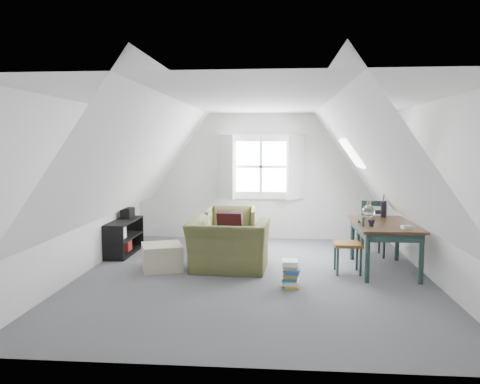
# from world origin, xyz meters

# --- Properties ---
(floor) EXTENTS (5.50, 5.50, 0.00)m
(floor) POSITION_xyz_m (0.00, 0.00, 0.00)
(floor) COLOR #4F4F54
(floor) RESTS_ON ground
(ceiling) EXTENTS (5.50, 5.50, 0.00)m
(ceiling) POSITION_xyz_m (0.00, 0.00, 2.50)
(ceiling) COLOR white
(ceiling) RESTS_ON wall_back
(wall_back) EXTENTS (5.00, 0.00, 5.00)m
(wall_back) POSITION_xyz_m (0.00, 2.75, 1.25)
(wall_back) COLOR silver
(wall_back) RESTS_ON ground
(wall_front) EXTENTS (5.00, 0.00, 5.00)m
(wall_front) POSITION_xyz_m (0.00, -2.75, 1.25)
(wall_front) COLOR silver
(wall_front) RESTS_ON ground
(wall_left) EXTENTS (0.00, 5.50, 5.50)m
(wall_left) POSITION_xyz_m (-2.50, 0.00, 1.25)
(wall_left) COLOR silver
(wall_left) RESTS_ON ground
(wall_right) EXTENTS (0.00, 5.50, 5.50)m
(wall_right) POSITION_xyz_m (2.50, 0.00, 1.25)
(wall_right) COLOR silver
(wall_right) RESTS_ON ground
(slope_left) EXTENTS (3.19, 5.50, 4.48)m
(slope_left) POSITION_xyz_m (-1.55, 0.00, 1.78)
(slope_left) COLOR white
(slope_left) RESTS_ON wall_left
(slope_right) EXTENTS (3.19, 5.50, 4.48)m
(slope_right) POSITION_xyz_m (1.55, 0.00, 1.78)
(slope_right) COLOR white
(slope_right) RESTS_ON wall_right
(dormer_window) EXTENTS (1.71, 0.35, 1.30)m
(dormer_window) POSITION_xyz_m (0.00, 2.68, 1.45)
(dormer_window) COLOR white
(dormer_window) RESTS_ON wall_back
(skylight) EXTENTS (0.35, 0.75, 0.47)m
(skylight) POSITION_xyz_m (1.55, 1.30, 1.75)
(skylight) COLOR white
(skylight) RESTS_ON slope_right
(armchair_near) EXTENTS (1.23, 1.09, 0.76)m
(armchair_near) POSITION_xyz_m (-0.39, 0.35, 0.00)
(armchair_near) COLOR #4C4D27
(armchair_near) RESTS_ON floor
(armchair_far) EXTENTS (0.87, 0.90, 0.79)m
(armchair_far) POSITION_xyz_m (-0.49, 1.62, 0.00)
(armchair_far) COLOR #4C4D27
(armchair_far) RESTS_ON floor
(throw_pillow) EXTENTS (0.40, 0.26, 0.40)m
(throw_pillow) POSITION_xyz_m (-0.39, 0.50, 0.69)
(throw_pillow) COLOR #330D15
(throw_pillow) RESTS_ON armchair_near
(ottoman) EXTENTS (0.74, 0.74, 0.39)m
(ottoman) POSITION_xyz_m (-1.41, 0.28, 0.19)
(ottoman) COLOR tan
(ottoman) RESTS_ON floor
(dining_table) EXTENTS (0.87, 1.46, 0.73)m
(dining_table) POSITION_xyz_m (1.93, 0.49, 0.63)
(dining_table) COLOR #311E10
(dining_table) RESTS_ON floor
(demijohn) EXTENTS (0.20, 0.20, 0.29)m
(demijohn) POSITION_xyz_m (1.78, 0.94, 0.85)
(demijohn) COLOR silver
(demijohn) RESTS_ON dining_table
(vase_twigs) EXTENTS (0.08, 0.09, 0.65)m
(vase_twigs) POSITION_xyz_m (2.03, 1.04, 0.87)
(vase_twigs) COLOR black
(vase_twigs) RESTS_ON dining_table
(cup) EXTENTS (0.11, 0.11, 0.09)m
(cup) POSITION_xyz_m (1.68, 0.19, 0.73)
(cup) COLOR black
(cup) RESTS_ON dining_table
(paper_box) EXTENTS (0.15, 0.12, 0.04)m
(paper_box) POSITION_xyz_m (2.13, 0.04, 0.75)
(paper_box) COLOR white
(paper_box) RESTS_ON dining_table
(dining_chair_far) EXTENTS (0.46, 0.46, 0.98)m
(dining_chair_far) POSITION_xyz_m (1.92, 1.39, 0.51)
(dining_chair_far) COLOR brown
(dining_chair_far) RESTS_ON floor
(dining_chair_near) EXTENTS (0.40, 0.40, 0.86)m
(dining_chair_near) POSITION_xyz_m (1.41, 0.32, 0.45)
(dining_chair_near) COLOR brown
(dining_chair_near) RESTS_ON floor
(media_shelf) EXTENTS (0.38, 1.14, 0.58)m
(media_shelf) POSITION_xyz_m (-2.33, 1.21, 0.26)
(media_shelf) COLOR black
(media_shelf) RESTS_ON floor
(electronics_box) EXTENTS (0.20, 0.27, 0.20)m
(electronics_box) POSITION_xyz_m (-2.33, 1.50, 0.67)
(electronics_box) COLOR black
(electronics_box) RESTS_ON media_shelf
(magazine_stack) EXTENTS (0.27, 0.32, 0.36)m
(magazine_stack) POSITION_xyz_m (0.52, -0.43, 0.18)
(magazine_stack) COLOR #B29933
(magazine_stack) RESTS_ON floor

